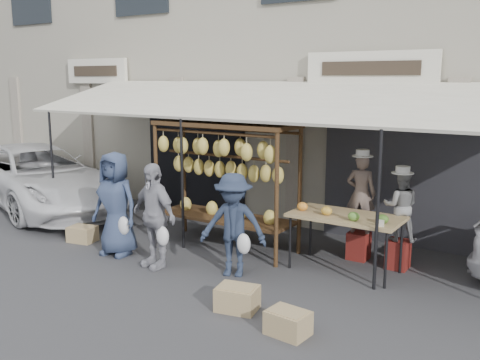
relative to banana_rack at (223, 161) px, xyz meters
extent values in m
plane|color=#2D2D30|center=(0.39, -1.53, -1.57)|extent=(90.00, 90.00, 0.00)
cube|color=gray|center=(0.39, 4.97, 1.93)|extent=(24.00, 6.00, 7.00)
cube|color=#232328|center=(2.59, 1.93, -0.32)|extent=(3.00, 0.10, 2.50)
cube|color=black|center=(-2.11, 1.93, -0.32)|extent=(2.60, 0.10, 2.50)
cube|color=silver|center=(1.89, 1.87, 1.58)|extent=(2.40, 0.10, 0.60)
cube|color=silver|center=(-5.11, 1.87, 1.58)|extent=(2.00, 0.10, 0.60)
cube|color=silver|center=(0.39, 0.77, 1.03)|extent=(10.00, 2.34, 0.63)
cylinder|color=black|center=(-4.11, -0.38, -0.42)|extent=(0.05, 0.05, 2.30)
cylinder|color=black|center=(-0.61, -0.38, -0.42)|extent=(0.05, 0.05, 2.30)
cylinder|color=black|center=(2.89, -0.38, -0.42)|extent=(0.05, 0.05, 2.30)
cylinder|color=black|center=(-1.25, -0.34, -0.47)|extent=(0.07, 0.07, 2.20)
cylinder|color=black|center=(1.25, -0.34, -0.47)|extent=(0.07, 0.07, 2.20)
cylinder|color=black|center=(-1.25, 0.46, -0.47)|extent=(0.07, 0.07, 2.20)
cylinder|color=black|center=(1.25, 0.46, -0.47)|extent=(0.07, 0.07, 2.20)
cube|color=black|center=(0.00, 0.06, 0.63)|extent=(2.60, 0.90, 0.07)
cylinder|color=black|center=(0.00, -0.29, 0.51)|extent=(2.50, 0.05, 0.05)
cylinder|color=black|center=(0.00, 0.41, 0.51)|extent=(2.50, 0.05, 0.05)
cylinder|color=black|center=(0.00, 0.06, 0.08)|extent=(2.50, 0.05, 0.05)
cube|color=black|center=(0.00, 0.06, -1.02)|extent=(2.50, 0.80, 0.05)
ellipsoid|color=#DBC054|center=(-1.10, -0.29, 0.25)|extent=(0.20, 0.18, 0.30)
ellipsoid|color=#DBC054|center=(-0.88, -0.14, 0.23)|extent=(0.20, 0.18, 0.30)
ellipsoid|color=#DBC054|center=(-0.66, -0.29, 0.25)|extent=(0.20, 0.18, 0.30)
ellipsoid|color=#DBC054|center=(-0.44, -0.14, 0.24)|extent=(0.20, 0.18, 0.30)
ellipsoid|color=#DBC054|center=(-0.22, -0.29, 0.27)|extent=(0.20, 0.18, 0.30)
ellipsoid|color=#DBC054|center=(0.00, -0.14, 0.23)|extent=(0.20, 0.18, 0.30)
ellipsoid|color=#DBC054|center=(0.22, -0.29, 0.28)|extent=(0.20, 0.18, 0.30)
ellipsoid|color=#DBC054|center=(0.44, -0.14, 0.29)|extent=(0.20, 0.18, 0.30)
ellipsoid|color=#DBC054|center=(0.66, -0.29, 0.23)|extent=(0.20, 0.18, 0.30)
ellipsoid|color=#DBC054|center=(0.88, -0.14, 0.27)|extent=(0.20, 0.18, 0.30)
ellipsoid|color=#DBC054|center=(1.10, -0.29, 0.23)|extent=(0.20, 0.18, 0.30)
ellipsoid|color=#DBC054|center=(-1.05, 0.06, -0.15)|extent=(0.20, 0.18, 0.30)
ellipsoid|color=#DBC054|center=(-0.82, 0.06, -0.15)|extent=(0.20, 0.18, 0.30)
ellipsoid|color=#DBC054|center=(-0.58, 0.06, -0.17)|extent=(0.20, 0.18, 0.30)
ellipsoid|color=#DBC054|center=(-0.35, 0.06, -0.17)|extent=(0.20, 0.18, 0.30)
ellipsoid|color=#DBC054|center=(-0.12, 0.06, -0.17)|extent=(0.20, 0.18, 0.30)
ellipsoid|color=#DBC054|center=(0.12, 0.06, -0.14)|extent=(0.20, 0.18, 0.30)
ellipsoid|color=#DBC054|center=(0.35, 0.06, -0.17)|extent=(0.20, 0.18, 0.30)
ellipsoid|color=#DBC054|center=(0.58, 0.06, -0.18)|extent=(0.20, 0.18, 0.30)
ellipsoid|color=#DBC054|center=(0.82, 0.06, -0.15)|extent=(0.20, 0.18, 0.30)
ellipsoid|color=#DBC054|center=(1.05, 0.06, -0.16)|extent=(0.20, 0.18, 0.30)
cube|color=tan|center=(2.23, 0.11, -0.70)|extent=(1.70, 0.90, 0.05)
cylinder|color=black|center=(1.46, -0.26, -1.15)|extent=(0.04, 0.04, 0.85)
cylinder|color=black|center=(3.00, -0.26, -1.15)|extent=(0.04, 0.04, 0.85)
cylinder|color=black|center=(1.46, 0.48, -1.15)|extent=(0.04, 0.04, 0.85)
cylinder|color=black|center=(3.00, 0.48, -1.15)|extent=(0.04, 0.04, 0.85)
ellipsoid|color=orange|center=(1.54, -0.02, -0.60)|extent=(0.18, 0.14, 0.14)
ellipsoid|color=gold|center=(1.98, -0.07, -0.60)|extent=(0.18, 0.14, 0.14)
ellipsoid|color=#598C33|center=(2.46, -0.16, -0.60)|extent=(0.18, 0.14, 0.14)
ellipsoid|color=#477226|center=(2.87, -0.08, -0.60)|extent=(0.18, 0.14, 0.14)
imported|color=#67564E|center=(2.22, 0.75, -0.46)|extent=(0.52, 0.39, 1.31)
imported|color=gray|center=(2.91, 0.67, -0.55)|extent=(0.64, 0.56, 1.11)
imported|color=navy|center=(-1.34, -1.27, -0.68)|extent=(0.92, 0.65, 1.78)
imported|color=#9898A1|center=(-0.40, -1.37, -0.73)|extent=(1.04, 0.59, 1.68)
imported|color=#232D42|center=(0.88, -1.01, -0.78)|extent=(1.16, 0.90, 1.59)
cube|color=maroon|center=(2.22, 0.75, -1.34)|extent=(0.35, 0.35, 0.46)
cube|color=maroon|center=(2.91, 0.67, -1.34)|extent=(0.40, 0.40, 0.46)
cube|color=tan|center=(1.62, -2.02, -1.42)|extent=(0.59, 0.49, 0.31)
cube|color=tan|center=(2.50, -2.27, -1.43)|extent=(0.51, 0.41, 0.29)
cube|color=tan|center=(-2.41, -1.11, -1.43)|extent=(0.54, 0.45, 0.29)
imported|color=white|center=(-5.87, 0.49, -0.56)|extent=(5.33, 3.74, 2.03)
camera|label=1|loc=(5.23, -7.49, 1.41)|focal=40.00mm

